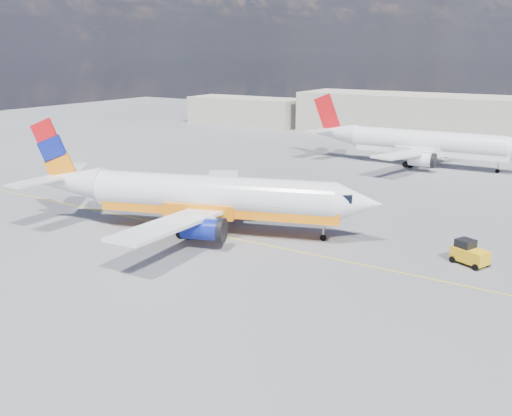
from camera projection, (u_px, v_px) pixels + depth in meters
The scene contains 8 objects.
ground at pixel (224, 250), 47.91m from camera, with size 240.00×240.00×0.00m, color #5B5B60.
taxi_line at pixel (243, 240), 50.36m from camera, with size 70.00×0.15×0.01m, color yellow.
terminal_main at pixel (480, 119), 105.38m from camera, with size 70.00×14.00×8.00m, color beige.
terminal_annex at pixel (246, 111), 128.95m from camera, with size 26.00×10.00×6.00m, color beige.
main_jet at pixel (203, 196), 51.95m from camera, with size 33.47×25.42×10.16m.
second_jet at pixel (420, 143), 82.32m from camera, with size 32.58×25.75×9.87m.
gse_tug at pixel (469, 253), 44.49m from camera, with size 3.07×2.57×1.93m.
traffic_cone at pixel (173, 226), 53.66m from camera, with size 0.40×0.40×0.55m.
Camera 1 is at (26.47, -36.79, 16.18)m, focal length 40.00 mm.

